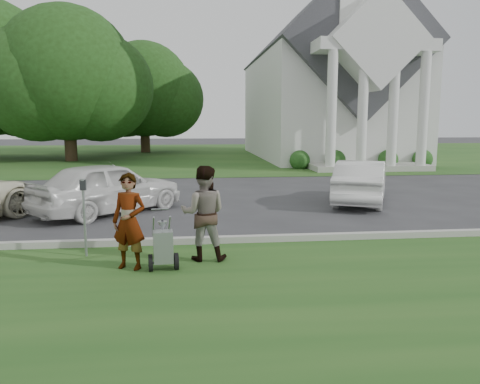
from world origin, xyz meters
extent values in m
plane|color=#333335|center=(0.00, 0.00, 0.00)|extent=(120.00, 120.00, 0.00)
cube|color=#1F4A19|center=(0.00, -3.00, 0.01)|extent=(80.00, 7.00, 0.01)
cube|color=#1F4A19|center=(0.00, 27.00, 0.01)|extent=(80.00, 30.00, 0.01)
cube|color=#9E9E93|center=(0.00, 0.55, 0.07)|extent=(80.00, 0.18, 0.15)
cube|color=white|center=(9.00, 24.00, 3.50)|extent=(9.00, 16.00, 7.00)
cube|color=#38383D|center=(9.00, 24.00, 7.00)|extent=(9.19, 17.00, 9.19)
cube|color=#9E9E93|center=(9.00, 14.80, 0.15)|extent=(6.20, 2.60, 0.30)
cylinder|color=white|center=(6.60, 13.80, 3.00)|extent=(0.50, 0.50, 6.00)
cylinder|color=white|center=(8.20, 13.80, 3.00)|extent=(0.50, 0.50, 6.00)
cylinder|color=white|center=(9.80, 13.80, 3.00)|extent=(0.50, 0.50, 6.00)
cylinder|color=white|center=(11.40, 13.80, 3.00)|extent=(0.50, 0.50, 6.00)
cube|color=white|center=(9.00, 14.60, 6.30)|extent=(6.20, 2.00, 0.60)
cube|color=white|center=(9.00, 14.60, 6.60)|extent=(5.09, 2.20, 5.09)
sphere|color=#1E4C19|center=(5.50, 15.70, 0.45)|extent=(1.10, 1.10, 1.10)
sphere|color=#1E4C19|center=(7.50, 15.70, 0.45)|extent=(1.10, 1.10, 1.10)
sphere|color=#1E4C19|center=(10.50, 15.70, 0.45)|extent=(1.10, 1.10, 1.10)
sphere|color=#1E4C19|center=(12.50, 15.70, 0.45)|extent=(1.10, 1.10, 1.10)
cylinder|color=#332316|center=(-8.00, 22.00, 1.60)|extent=(0.76, 0.76, 3.20)
sphere|color=#1D3A12|center=(-8.00, 22.00, 5.51)|extent=(8.40, 8.40, 8.40)
sphere|color=#1D3A12|center=(-6.11, 22.30, 4.67)|extent=(6.89, 6.89, 6.89)
sphere|color=#1D3A12|center=(-9.68, 21.70, 4.88)|extent=(7.22, 7.22, 7.22)
sphere|color=#1D3A12|center=(-11.93, 25.30, 5.21)|extent=(7.54, 7.54, 7.54)
cylinder|color=#332316|center=(-4.00, 30.00, 1.50)|extent=(0.76, 0.76, 3.00)
sphere|color=#1D3A12|center=(-4.00, 30.00, 5.09)|extent=(7.60, 7.60, 7.60)
sphere|color=#1D3A12|center=(-2.29, 30.30, 4.33)|extent=(6.23, 6.23, 6.23)
sphere|color=#1D3A12|center=(-5.52, 29.70, 4.52)|extent=(6.54, 6.54, 6.54)
cylinder|color=black|center=(-1.18, -1.18, 0.15)|extent=(0.10, 0.31, 0.30)
cylinder|color=black|center=(-0.74, -1.14, 0.15)|extent=(0.10, 0.31, 0.30)
cylinder|color=#2D2D33|center=(-0.96, -1.16, 0.15)|extent=(0.50, 0.09, 0.04)
cube|color=#93969B|center=(-0.96, -1.16, 0.43)|extent=(0.36, 0.31, 0.55)
cone|color=#93969B|center=(-0.96, -1.16, 0.80)|extent=(0.19, 0.19, 0.16)
cylinder|color=#2D2D33|center=(-0.96, -1.16, 0.88)|extent=(0.04, 0.04, 0.06)
cylinder|color=#93969B|center=(-1.16, -0.70, 0.68)|extent=(0.11, 0.74, 0.53)
cylinder|color=#93969B|center=(-0.88, -0.66, 0.68)|extent=(0.11, 0.74, 0.53)
cylinder|color=#93969B|center=(-1.05, -0.32, 0.93)|extent=(0.32, 0.06, 0.03)
imported|color=#999999|center=(-1.54, -1.01, 0.84)|extent=(0.72, 0.60, 1.68)
imported|color=#999999|center=(-0.24, -0.61, 0.88)|extent=(0.92, 0.76, 1.76)
cylinder|color=#93969B|center=(-2.48, -0.16, 0.65)|extent=(0.05, 0.05, 1.30)
cube|color=#2D2D33|center=(-2.48, -0.16, 1.39)|extent=(0.11, 0.08, 0.20)
cylinder|color=#93969B|center=(-2.48, -0.16, 1.49)|extent=(0.10, 0.10, 0.03)
imported|color=silver|center=(-2.75, 4.16, 0.73)|extent=(4.33, 4.20, 1.47)
imported|color=silver|center=(4.90, 5.05, 0.67)|extent=(2.98, 4.31, 1.35)
camera|label=1|loc=(-0.50, -9.09, 2.58)|focal=35.00mm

